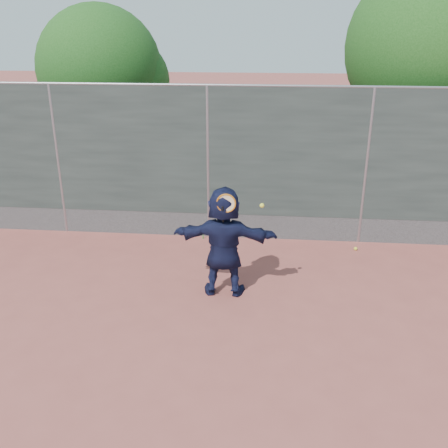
{
  "coord_description": "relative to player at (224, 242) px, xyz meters",
  "views": [
    {
      "loc": [
        1.18,
        -5.81,
        4.05
      ],
      "look_at": [
        0.52,
        1.25,
        1.19
      ],
      "focal_mm": 40.0,
      "sensor_mm": 36.0,
      "label": 1
    }
  ],
  "objects": [
    {
      "name": "ball_ground",
      "position": [
        2.37,
        1.82,
        -0.86
      ],
      "size": [
        0.07,
        0.07,
        0.07
      ],
      "primitive_type": "sphere",
      "color": "yellow",
      "rests_on": "ground"
    },
    {
      "name": "player",
      "position": [
        0.0,
        0.0,
        0.0
      ],
      "size": [
        1.66,
        0.55,
        1.78
      ],
      "primitive_type": "imported",
      "rotation": [
        0.0,
        0.0,
        3.13
      ],
      "color": "#151A3A",
      "rests_on": "ground"
    },
    {
      "name": "ground",
      "position": [
        -0.52,
        -1.25,
        -0.89
      ],
      "size": [
        80.0,
        80.0,
        0.0
      ],
      "primitive_type": "plane",
      "color": "#9E4C42",
      "rests_on": "ground"
    },
    {
      "name": "fence",
      "position": [
        -0.52,
        2.25,
        0.69
      ],
      "size": [
        20.0,
        0.06,
        3.03
      ],
      "color": "#38423D",
      "rests_on": "ground"
    },
    {
      "name": "tree_left",
      "position": [
        -3.37,
        5.3,
        2.05
      ],
      "size": [
        3.15,
        3.0,
        4.53
      ],
      "color": "#382314",
      "rests_on": "ground"
    },
    {
      "name": "weed_clump",
      "position": [
        -0.23,
        2.13,
        -0.76
      ],
      "size": [
        0.68,
        0.07,
        0.3
      ],
      "color": "#387226",
      "rests_on": "ground"
    },
    {
      "name": "swing_action",
      "position": [
        0.1,
        -0.2,
        0.69
      ],
      "size": [
        0.71,
        0.13,
        0.51
      ],
      "color": "#C36B12",
      "rests_on": "ground"
    },
    {
      "name": "tree_right",
      "position": [
        4.16,
        4.5,
        2.6
      ],
      "size": [
        3.78,
        3.6,
        5.39
      ],
      "color": "#382314",
      "rests_on": "ground"
    }
  ]
}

